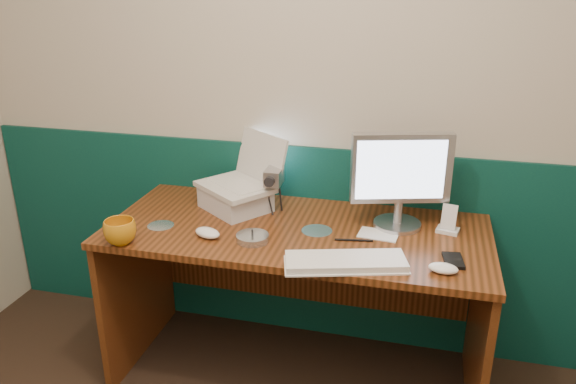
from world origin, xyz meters
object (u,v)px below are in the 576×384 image
(monitor, at_px, (400,181))
(keyboard, at_px, (346,263))
(laptop, at_px, (234,161))
(camcorder, at_px, (274,190))
(desk, at_px, (296,304))
(mug, at_px, (120,232))

(monitor, xyz_separation_m, keyboard, (-0.16, -0.40, -0.19))
(laptop, bearing_deg, camcorder, 40.17)
(desk, distance_m, camcorder, 0.52)
(monitor, distance_m, camcorder, 0.56)
(laptop, xyz_separation_m, keyboard, (0.57, -0.41, -0.22))
(monitor, height_order, camcorder, monitor)
(desk, height_order, monitor, monitor)
(keyboard, relative_size, mug, 3.45)
(desk, height_order, camcorder, camcorder)
(keyboard, distance_m, mug, 0.89)
(mug, xyz_separation_m, camcorder, (0.50, 0.46, 0.05))
(camcorder, bearing_deg, mug, -139.56)
(desk, height_order, mug, mug)
(keyboard, bearing_deg, monitor, 52.14)
(laptop, distance_m, monitor, 0.73)
(desk, bearing_deg, monitor, 16.99)
(desk, xyz_separation_m, monitor, (0.41, 0.12, 0.58))
(laptop, bearing_deg, keyboard, 0.54)
(laptop, xyz_separation_m, monitor, (0.73, -0.01, -0.02))
(mug, bearing_deg, laptop, 53.80)
(desk, distance_m, monitor, 0.72)
(keyboard, height_order, mug, mug)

